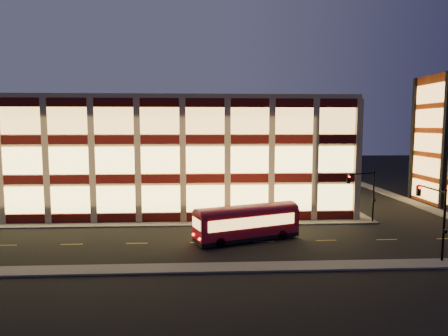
{
  "coord_description": "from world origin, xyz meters",
  "views": [
    {
      "loc": [
        4.27,
        -42.77,
        11.03
      ],
      "look_at": [
        6.93,
        8.0,
        5.56
      ],
      "focal_mm": 32.0,
      "sensor_mm": 36.0,
      "label": 1
    }
  ],
  "objects": [
    {
      "name": "trolley_bus",
      "position": [
        8.42,
        -5.45,
        1.92
      ],
      "size": [
        10.44,
        5.99,
        3.46
      ],
      "rotation": [
        0.0,
        0.0,
        0.36
      ],
      "color": "#9E081A",
      "rests_on": "ground"
    },
    {
      "name": "office_building",
      "position": [
        -2.91,
        16.91,
        7.25
      ],
      "size": [
        50.45,
        30.45,
        14.5
      ],
      "color": "tan",
      "rests_on": "ground"
    },
    {
      "name": "sidewalk_office_south",
      "position": [
        -3.0,
        1.0,
        0.07
      ],
      "size": [
        54.0,
        2.0,
        0.15
      ],
      "primitive_type": "cube",
      "color": "#514F4C",
      "rests_on": "ground"
    },
    {
      "name": "ground",
      "position": [
        0.0,
        0.0,
        0.0
      ],
      "size": [
        200.0,
        200.0,
        0.0
      ],
      "primitive_type": "plane",
      "color": "black",
      "rests_on": "ground"
    },
    {
      "name": "sidewalk_tower_west",
      "position": [
        34.0,
        17.0,
        0.07
      ],
      "size": [
        2.0,
        30.0,
        0.15
      ],
      "primitive_type": "cube",
      "color": "#514F4C",
      "rests_on": "ground"
    },
    {
      "name": "sidewalk_near",
      "position": [
        0.0,
        -13.0,
        0.07
      ],
      "size": [
        100.0,
        2.0,
        0.15
      ],
      "primitive_type": "cube",
      "color": "#514F4C",
      "rests_on": "ground"
    },
    {
      "name": "sidewalk_office_east",
      "position": [
        23.0,
        17.0,
        0.07
      ],
      "size": [
        2.0,
        30.0,
        0.15
      ],
      "primitive_type": "cube",
      "color": "#514F4C",
      "rests_on": "ground"
    },
    {
      "name": "traffic_signal_far",
      "position": [
        22.21,
        0.24,
        4.11
      ],
      "size": [
        3.79,
        1.87,
        6.0
      ],
      "color": "black",
      "rests_on": "ground"
    },
    {
      "name": "traffic_signal_near",
      "position": [
        23.5,
        -11.03,
        4.13
      ],
      "size": [
        0.32,
        4.45,
        6.0
      ],
      "color": "black",
      "rests_on": "ground"
    }
  ]
}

